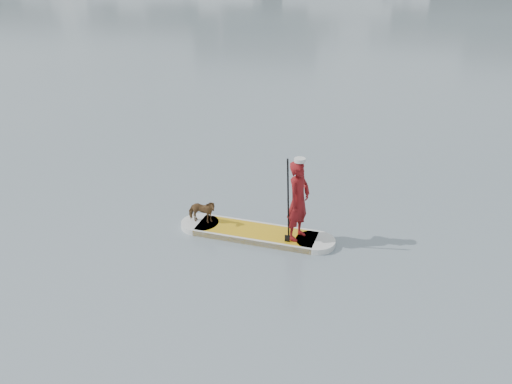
# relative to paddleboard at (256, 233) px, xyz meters

# --- Properties ---
(ground) EXTENTS (140.00, 140.00, 0.00)m
(ground) POSITION_rel_paddleboard_xyz_m (-3.34, 1.67, -0.06)
(ground) COLOR slate
(ground) RESTS_ON ground
(paddleboard) EXTENTS (3.29, 0.98, 0.12)m
(paddleboard) POSITION_rel_paddleboard_xyz_m (0.00, 0.00, 0.00)
(paddleboard) COLOR gold
(paddleboard) RESTS_ON ground
(paddler) EXTENTS (0.58, 0.70, 1.64)m
(paddler) POSITION_rel_paddleboard_xyz_m (0.87, -0.06, 0.88)
(paddler) COLOR maroon
(paddler) RESTS_ON paddleboard
(white_cap) EXTENTS (0.22, 0.22, 0.07)m
(white_cap) POSITION_rel_paddleboard_xyz_m (0.87, -0.06, 1.73)
(white_cap) COLOR silver
(white_cap) RESTS_ON paddler
(dog) EXTENTS (0.62, 0.30, 0.52)m
(dog) POSITION_rel_paddleboard_xyz_m (-1.19, 0.09, 0.32)
(dog) COLOR brown
(dog) RESTS_ON paddleboard
(paddle) EXTENTS (0.10, 0.30, 2.00)m
(paddle) POSITION_rel_paddleboard_xyz_m (0.71, -0.29, 0.74)
(paddle) COLOR black
(paddle) RESTS_ON ground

